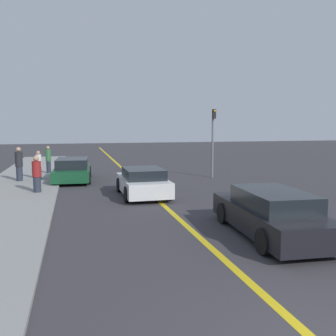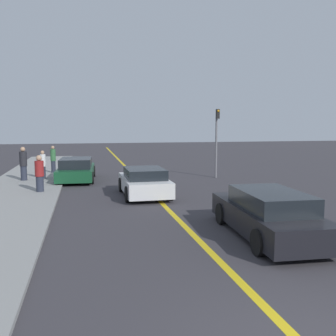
{
  "view_description": "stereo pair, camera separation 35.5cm",
  "coord_description": "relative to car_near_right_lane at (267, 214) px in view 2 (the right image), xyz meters",
  "views": [
    {
      "loc": [
        -3.32,
        -3.81,
        3.14
      ],
      "look_at": [
        0.06,
        9.66,
        1.52
      ],
      "focal_mm": 40.0,
      "sensor_mm": 36.0,
      "label": 1
    },
    {
      "loc": [
        -2.98,
        -3.89,
        3.14
      ],
      "look_at": [
        0.06,
        9.66,
        1.52
      ],
      "focal_mm": 40.0,
      "sensor_mm": 36.0,
      "label": 2
    }
  ],
  "objects": [
    {
      "name": "road_center_line",
      "position": [
        -1.97,
        12.52,
        -0.64
      ],
      "size": [
        0.2,
        60.0,
        0.01
      ],
      "color": "gold",
      "rests_on": "ground_plane"
    },
    {
      "name": "sidewalk_left",
      "position": [
        -7.95,
        11.15,
        -0.59
      ],
      "size": [
        3.72,
        33.26,
        0.11
      ],
      "color": "gray",
      "rests_on": "ground_plane"
    },
    {
      "name": "car_near_right_lane",
      "position": [
        0.0,
        0.0,
        0.0
      ],
      "size": [
        2.08,
        4.84,
        1.33
      ],
      "rotation": [
        0.0,
        0.0,
        -0.05
      ],
      "color": "black",
      "rests_on": "ground_plane"
    },
    {
      "name": "car_ahead_center",
      "position": [
        -2.41,
        6.71,
        -0.03
      ],
      "size": [
        1.98,
        4.01,
        1.25
      ],
      "rotation": [
        0.0,
        0.0,
        0.01
      ],
      "color": "silver",
      "rests_on": "ground_plane"
    },
    {
      "name": "car_far_distant",
      "position": [
        -5.42,
        12.05,
        -0.03
      ],
      "size": [
        2.19,
        4.66,
        1.27
      ],
      "rotation": [
        0.0,
        0.0,
        -0.05
      ],
      "color": "#144728",
      "rests_on": "ground_plane"
    },
    {
      "name": "pedestrian_near_curb",
      "position": [
        -6.96,
        8.23,
        0.28
      ],
      "size": [
        0.4,
        0.4,
        1.65
      ],
      "color": "#282D3D",
      "rests_on": "sidewalk_left"
    },
    {
      "name": "pedestrian_mid_group",
      "position": [
        -8.2,
        12.05,
        0.37
      ],
      "size": [
        0.39,
        0.39,
        1.82
      ],
      "color": "#282D3D",
      "rests_on": "sidewalk_left"
    },
    {
      "name": "pedestrian_far_standing",
      "position": [
        -7.25,
        12.57,
        0.25
      ],
      "size": [
        0.32,
        0.32,
        1.57
      ],
      "color": "#282D3D",
      "rests_on": "sidewalk_left"
    },
    {
      "name": "pedestrian_by_sign",
      "position": [
        -6.89,
        15.13,
        0.32
      ],
      "size": [
        0.32,
        0.32,
        1.69
      ],
      "color": "#282D3D",
      "rests_on": "sidewalk_left"
    },
    {
      "name": "traffic_light",
      "position": [
        2.63,
        11.41,
        1.82
      ],
      "size": [
        0.18,
        0.4,
        4.02
      ],
      "color": "slate",
      "rests_on": "ground_plane"
    }
  ]
}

